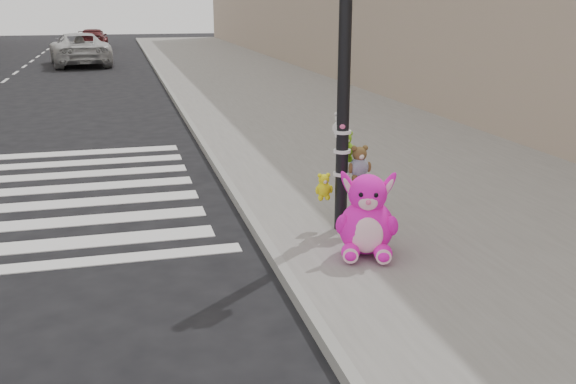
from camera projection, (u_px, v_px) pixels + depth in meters
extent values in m
plane|color=black|center=(148.00, 325.00, 6.24)|extent=(120.00, 120.00, 0.00)
cube|color=slate|center=(324.00, 120.00, 16.70)|extent=(7.00, 80.00, 0.14)
cube|color=gray|center=(191.00, 126.00, 15.86)|extent=(0.12, 80.00, 0.15)
cylinder|color=black|center=(344.00, 76.00, 7.93)|extent=(0.16, 0.16, 4.00)
cylinder|color=white|center=(342.00, 174.00, 8.28)|extent=(0.22, 0.22, 0.04)
cylinder|color=white|center=(342.00, 151.00, 8.20)|extent=(0.22, 0.22, 0.04)
cylinder|color=white|center=(343.00, 132.00, 8.13)|extent=(0.22, 0.22, 0.04)
ellipsoid|color=#FF15C8|center=(350.00, 254.00, 7.37)|extent=(0.32, 0.40, 0.19)
ellipsoid|color=#FF15C8|center=(383.00, 255.00, 7.34)|extent=(0.32, 0.40, 0.19)
ellipsoid|color=#FF15C8|center=(366.00, 227.00, 7.56)|extent=(0.81, 0.75, 0.66)
ellipsoid|color=#F9BFD1|center=(367.00, 235.00, 7.35)|extent=(0.39, 0.24, 0.43)
sphere|color=#FF15C8|center=(368.00, 193.00, 7.45)|extent=(0.58, 0.58, 0.46)
ellipsoid|color=#FF15C8|center=(350.00, 187.00, 7.46)|extent=(0.33, 0.19, 0.46)
ellipsoid|color=#FF15C8|center=(386.00, 188.00, 7.43)|extent=(0.33, 0.19, 0.46)
imported|color=silver|center=(79.00, 49.00, 31.51)|extent=(3.29, 5.93, 1.57)
imported|color=#5A191C|center=(93.00, 39.00, 43.05)|extent=(1.91, 4.45, 1.28)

